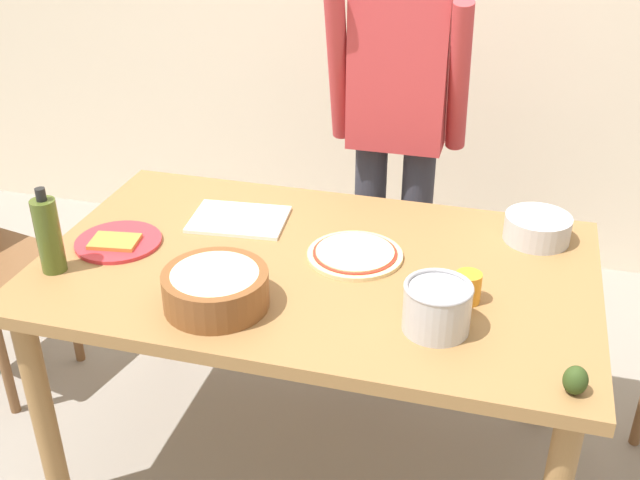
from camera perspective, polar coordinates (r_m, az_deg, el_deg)
ground at (r=2.68m, az=-0.29°, el=-15.86°), size 8.00×8.00×0.00m
dining_table at (r=2.26m, az=-0.34°, el=-3.72°), size 1.60×0.96×0.76m
person_cook at (r=2.79m, az=5.81°, el=8.88°), size 0.49×0.25×1.62m
pizza_raw_on_board at (r=2.24m, az=2.63°, el=-1.06°), size 0.28×0.28×0.02m
plate_with_slice at (r=2.39m, az=-14.89°, el=-0.13°), size 0.26×0.26×0.02m
popcorn_bowl at (r=2.01m, az=-7.82°, el=-3.40°), size 0.28×0.28×0.11m
mixing_bowl_steel at (r=2.41m, az=15.95°, el=0.87°), size 0.20×0.20×0.08m
olive_oil_bottle at (r=2.25m, az=-19.64°, el=0.36°), size 0.07×0.07×0.26m
steel_pot at (r=1.92m, az=8.75°, el=-4.96°), size 0.17×0.17×0.13m
cup_orange at (r=2.06m, az=11.01°, el=-3.50°), size 0.07×0.07×0.08m
cutting_board_white at (r=2.45m, az=-6.09°, el=1.55°), size 0.32×0.25×0.01m
avocado at (r=1.81m, az=18.57°, el=-9.91°), size 0.06×0.06×0.07m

